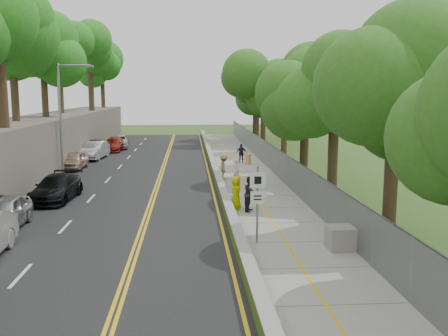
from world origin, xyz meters
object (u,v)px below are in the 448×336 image
at_px(painter_0, 236,193).
at_px(signpost, 258,196).
at_px(streetlight, 63,112).
at_px(person_far, 241,153).
at_px(concrete_block, 345,238).
at_px(car_0, 3,213).
at_px(construction_barrel, 248,159).

bearing_deg(painter_0, signpost, -165.69).
height_order(streetlight, person_far, streetlight).
distance_m(painter_0, person_far, 16.92).
xyz_separation_m(signpost, concrete_block, (3.25, -0.98, -1.47)).
relative_size(concrete_block, painter_0, 0.77).
relative_size(streetlight, painter_0, 4.67).
xyz_separation_m(car_0, painter_0, (10.54, 3.07, 0.13)).
bearing_deg(painter_0, construction_barrel, 2.45).
bearing_deg(construction_barrel, car_0, -124.55).
bearing_deg(painter_0, car_0, 117.61).
xyz_separation_m(construction_barrel, concrete_block, (1.06, -22.67, 0.00)).
distance_m(streetlight, signpost, 20.72).
relative_size(streetlight, signpost, 2.58).
bearing_deg(streetlight, signpost, -55.92).
relative_size(signpost, car_0, 0.72).
height_order(construction_barrel, painter_0, painter_0).
distance_m(streetlight, person_far, 14.89).
xyz_separation_m(streetlight, person_far, (13.26, 5.62, -3.78)).
distance_m(concrete_block, person_far, 23.67).
distance_m(streetlight, construction_barrel, 15.06).
bearing_deg(concrete_block, person_far, 93.63).
bearing_deg(person_far, car_0, 58.99).
distance_m(construction_barrel, car_0, 22.97).
xyz_separation_m(streetlight, painter_0, (11.21, -11.18, -3.73)).
relative_size(signpost, construction_barrel, 3.53).
distance_m(car_0, painter_0, 10.98).
xyz_separation_m(streetlight, concrete_block, (14.76, -18.00, -4.15)).
height_order(painter_0, person_far, painter_0).
xyz_separation_m(construction_barrel, person_far, (-0.44, 0.95, 0.37)).
xyz_separation_m(construction_barrel, car_0, (-13.03, -18.92, 0.29)).
bearing_deg(signpost, construction_barrel, 84.24).
distance_m(construction_barrel, concrete_block, 22.70).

